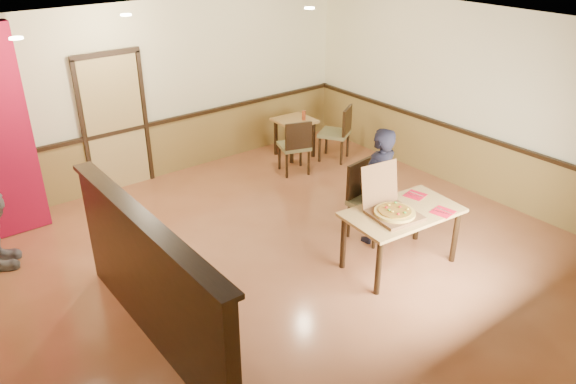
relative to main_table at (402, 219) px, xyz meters
name	(u,v)px	position (x,y,z in m)	size (l,w,h in m)	color
floor	(297,264)	(-0.99, 0.78, -0.64)	(7.00, 7.00, 0.00)	#B66D46
ceiling	(299,36)	(-0.99, 0.78, 2.16)	(7.00, 7.00, 0.00)	black
wall_back	(159,92)	(-0.99, 4.28, 0.76)	(7.00, 7.00, 0.00)	#F6F2C1
wall_right	(481,104)	(2.51, 0.78, 0.76)	(7.00, 7.00, 0.00)	#F6F2C1
wainscot_back	(166,148)	(-0.99, 4.25, -0.19)	(7.00, 0.04, 0.90)	olive
chair_rail_back	(164,121)	(-0.99, 4.23, 0.28)	(7.00, 0.06, 0.06)	black
wainscot_right	(471,163)	(2.48, 0.78, -0.19)	(0.04, 7.00, 0.90)	olive
chair_rail_right	(474,135)	(2.46, 0.78, 0.28)	(0.06, 7.00, 0.06)	black
back_door	(115,124)	(-1.79, 4.24, 0.41)	(0.90, 0.06, 2.10)	tan
booth_partition	(150,280)	(-2.99, 0.58, 0.09)	(0.20, 3.10, 1.44)	black
spot_a	(16,38)	(-3.29, 2.58, 2.14)	(0.14, 0.14, 0.02)	#FFEBB2
spot_b	(126,15)	(-1.79, 3.28, 2.14)	(0.14, 0.14, 0.02)	#FFEBB2
spot_c	(309,8)	(0.41, 2.28, 2.14)	(0.14, 0.14, 0.02)	#FFEBB2
main_table	(402,219)	(0.00, 0.00, 0.00)	(1.47, 0.92, 0.75)	tan
diner_chair	(368,197)	(0.20, 0.76, -0.08)	(0.58, 0.58, 1.04)	olive
side_chair_left	(295,145)	(0.69, 2.91, -0.13)	(0.59, 0.59, 0.95)	olive
side_chair_right	(338,131)	(1.65, 2.92, -0.11)	(0.66, 0.66, 0.98)	olive
side_table	(295,129)	(1.16, 3.53, -0.13)	(0.66, 0.66, 0.68)	tan
diner	(378,186)	(0.20, 0.61, 0.14)	(0.58, 0.38, 1.58)	black
pizza_box	(392,209)	(-0.18, 0.02, 0.18)	(0.60, 0.68, 0.55)	brown
pizza	(395,212)	(-0.18, -0.03, 0.16)	(0.48, 0.48, 0.03)	gold
napkin_near	(443,212)	(0.35, -0.31, 0.11)	(0.28, 0.28, 0.01)	red
napkin_far	(415,195)	(0.44, 0.18, 0.11)	(0.28, 0.28, 0.01)	red
condiment	(304,115)	(1.27, 3.42, 0.12)	(0.07, 0.07, 0.17)	maroon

